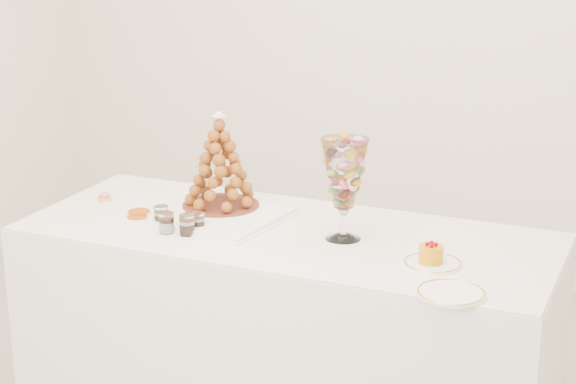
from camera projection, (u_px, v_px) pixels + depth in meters
The scene contains 15 objects.
buffet_table at pixel (287, 324), 3.69m from camera, with size 2.02×0.87×0.76m.
lace_tray at pixel (206, 213), 3.74m from camera, with size 0.58×0.43×0.02m, color white.
macaron_vase at pixel (344, 175), 3.42m from camera, with size 0.17×0.17×0.37m.
cake_plate at pixel (433, 264), 3.24m from camera, with size 0.20×0.20×0.01m, color white.
spare_plate at pixel (451, 293), 3.00m from camera, with size 0.22×0.22×0.01m, color white.
pink_tart at pixel (104, 197), 3.92m from camera, with size 0.06×0.06×0.03m.
verrine_a at pixel (161, 215), 3.63m from camera, with size 0.05×0.05×0.07m, color white.
verrine_b at pixel (189, 222), 3.58m from camera, with size 0.05×0.05×0.06m, color white.
verrine_c at pixel (198, 221), 3.57m from camera, with size 0.05×0.05×0.07m, color white.
verrine_d at pixel (166, 223), 3.55m from camera, with size 0.06×0.06×0.08m, color white.
verrine_e at pixel (187, 225), 3.52m from camera, with size 0.06×0.06×0.08m, color white.
ramekin_back at pixel (139, 216), 3.70m from camera, with size 0.10×0.10×0.03m, color white.
ramekin_front at pixel (137, 220), 3.65m from camera, with size 0.09×0.09×0.03m, color white.
croquembouche at pixel (220, 161), 3.75m from camera, with size 0.30×0.30×0.38m.
mousse_cake at pixel (431, 254), 3.24m from camera, with size 0.08×0.08×0.07m.
Camera 1 is at (1.48, -2.75, 1.96)m, focal length 60.00 mm.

